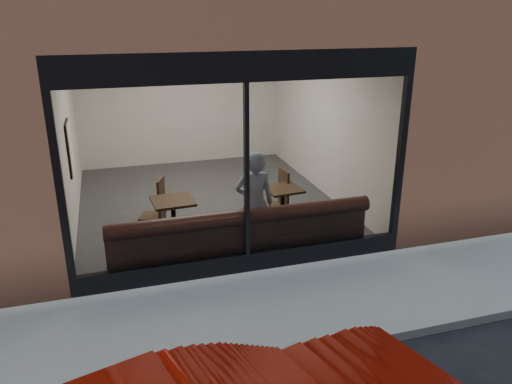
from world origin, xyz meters
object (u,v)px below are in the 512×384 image
object	(u,v)px
person	(255,203)
cafe_table_right	(283,189)
cafe_chair_left	(152,216)
cafe_chair_right	(274,207)
banquette	(240,246)
cafe_table_left	(173,201)

from	to	relation	value
person	cafe_table_right	xyz separation A→B (m)	(0.75, 0.77, -0.10)
cafe_table_right	cafe_chair_left	bearing A→B (deg)	164.02
person	cafe_chair_right	size ratio (longest dim) A/B	3.70
banquette	cafe_table_left	size ratio (longest dim) A/B	6.01
cafe_table_right	cafe_chair_right	world-z (taller)	cafe_table_right
banquette	person	distance (m)	0.71
cafe_table_right	cafe_chair_right	xyz separation A→B (m)	(-0.02, 0.42, -0.50)
banquette	cafe_table_right	distance (m)	1.50
cafe_table_left	cafe_table_right	xyz separation A→B (m)	(1.93, 0.02, 0.00)
cafe_table_left	cafe_chair_right	distance (m)	2.02
cafe_chair_left	cafe_chair_right	xyz separation A→B (m)	(2.21, -0.22, 0.00)
cafe_chair_right	cafe_table_left	bearing A→B (deg)	10.58
banquette	cafe_chair_right	xyz separation A→B (m)	(1.02, 1.36, 0.01)
person	cafe_chair_left	world-z (taller)	person
banquette	cafe_table_left	bearing A→B (deg)	133.92
person	cafe_table_left	xyz separation A→B (m)	(-1.18, 0.75, -0.10)
cafe_table_left	cafe_chair_left	distance (m)	0.88
banquette	cafe_chair_left	distance (m)	1.98
cafe_chair_left	banquette	bearing A→B (deg)	147.62
cafe_table_left	cafe_chair_right	xyz separation A→B (m)	(1.91, 0.44, -0.50)
banquette	cafe_table_right	xyz separation A→B (m)	(1.04, 0.95, 0.52)
banquette	cafe_chair_left	xyz separation A→B (m)	(-1.19, 1.58, 0.01)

